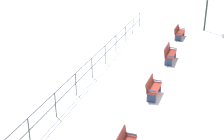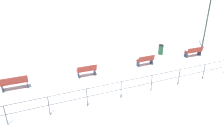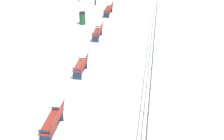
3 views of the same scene
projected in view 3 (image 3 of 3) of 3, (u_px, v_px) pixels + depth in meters
ground_plane at (80, 74)px, 16.46m from camera, size 80.00×80.00×0.00m
bench_nearest at (109, 9)px, 24.31m from camera, size 0.56×1.58×0.87m
bench_second at (98, 32)px, 20.27m from camera, size 0.50×1.37×0.87m
bench_third at (82, 66)px, 16.23m from camera, size 0.55×1.37×0.90m
bench_fourth at (54, 121)px, 12.18m from camera, size 0.56×1.65×0.96m
waterfront_railing at (152, 65)px, 15.67m from camera, size 0.05×22.23×1.13m
trash_bin at (82, 18)px, 22.58m from camera, size 0.44×0.44×0.85m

